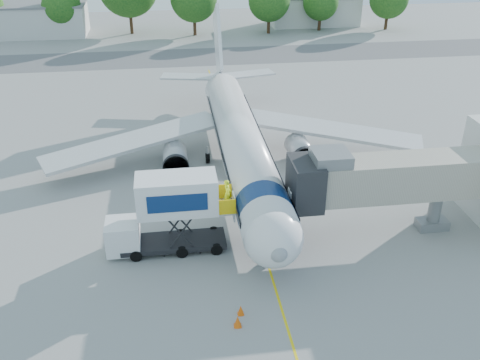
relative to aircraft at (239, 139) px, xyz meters
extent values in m
plane|color=gray|center=(0.00, -4.12, -2.95)|extent=(160.00, 160.00, 0.00)
cube|color=yellow|center=(0.00, -4.12, -2.94)|extent=(0.15, 70.00, 0.01)
cube|color=#59595B|center=(0.00, 37.88, -2.94)|extent=(120.00, 10.00, 0.01)
cylinder|color=silver|center=(0.00, -1.12, 0.05)|extent=(3.70, 28.00, 3.70)
sphere|color=silver|center=(0.00, -15.12, 0.05)|extent=(3.70, 3.70, 3.70)
sphere|color=gray|center=(0.00, -16.67, 0.05)|extent=(1.10, 1.10, 1.10)
cone|color=silver|center=(0.00, 15.88, 0.05)|extent=(3.70, 6.00, 3.70)
cube|color=silver|center=(0.00, 16.88, 4.25)|extent=(0.35, 7.26, 8.29)
cube|color=#B9BBBE|center=(9.00, 2.38, -0.65)|extent=(16.17, 9.32, 1.42)
cube|color=#B9BBBE|center=(-9.00, 2.38, -0.65)|extent=(16.17, 9.32, 1.42)
cylinder|color=#999BA0|center=(5.50, 0.38, -1.65)|extent=(2.10, 3.60, 2.10)
cylinder|color=#999BA0|center=(-5.50, 0.38, -1.65)|extent=(2.10, 3.60, 2.10)
cube|color=black|center=(0.00, -15.42, 0.50)|extent=(2.60, 1.39, 0.81)
cylinder|color=navy|center=(0.00, -12.12, 0.05)|extent=(3.73, 2.00, 3.73)
cylinder|color=silver|center=(0.00, -13.62, -2.20)|extent=(0.16, 0.16, 1.50)
cylinder|color=black|center=(0.00, -13.62, -2.63)|extent=(0.25, 0.64, 0.64)
cylinder|color=black|center=(2.60, 1.88, -2.50)|extent=(0.35, 0.90, 0.90)
cylinder|color=black|center=(-2.60, 1.88, -2.50)|extent=(0.35, 0.90, 0.90)
cube|color=#ACA693|center=(9.00, -11.12, 1.45)|extent=(13.60, 2.60, 2.80)
cube|color=black|center=(2.90, -11.12, 1.45)|extent=(2.00, 3.20, 3.20)
cube|color=slate|center=(4.50, -11.12, 3.25)|extent=(2.40, 2.40, 0.80)
cylinder|color=slate|center=(12.50, -11.12, -1.45)|extent=(0.90, 0.90, 3.00)
cube|color=slate|center=(12.50, -11.12, -2.60)|extent=(2.20, 1.20, 0.70)
cylinder|color=black|center=(11.60, -11.12, -2.60)|extent=(0.30, 0.70, 0.70)
cylinder|color=black|center=(13.40, -11.12, -2.60)|extent=(0.30, 0.70, 0.70)
cube|color=black|center=(-6.00, -11.12, -2.40)|extent=(7.00, 2.30, 0.35)
cube|color=white|center=(-9.30, -11.12, -1.60)|extent=(2.20, 2.20, 2.10)
cube|color=black|center=(-9.30, -11.12, -1.15)|extent=(1.90, 2.10, 0.70)
cube|color=white|center=(-5.60, -11.12, 1.30)|extent=(5.20, 2.40, 2.50)
cube|color=navy|center=(-5.60, -12.34, 1.30)|extent=(3.80, 0.04, 1.20)
cube|color=silver|center=(-2.45, -11.12, 0.10)|extent=(1.10, 2.20, 0.10)
cube|color=yellow|center=(-2.45, -12.17, 0.65)|extent=(1.10, 0.06, 1.10)
cube|color=yellow|center=(-2.45, -10.07, 0.65)|extent=(1.10, 0.06, 1.10)
cylinder|color=black|center=(-3.20, -12.17, -2.55)|extent=(0.80, 0.25, 0.80)
cylinder|color=black|center=(-3.20, -10.07, -2.55)|extent=(0.80, 0.25, 0.80)
cylinder|color=black|center=(-8.50, -12.17, -2.55)|extent=(0.80, 0.25, 0.80)
cylinder|color=black|center=(-8.50, -10.07, -2.55)|extent=(0.80, 0.25, 0.80)
imported|color=#CAE918|center=(-2.30, -11.12, 1.11)|extent=(0.48, 0.71, 1.91)
cylinder|color=black|center=(-3.94, -21.75, -2.59)|extent=(0.77, 0.50, 0.72)
cone|color=#E4570C|center=(-2.41, -18.15, -2.64)|extent=(0.39, 0.39, 0.62)
cube|color=#E4570C|center=(-2.41, -18.15, -2.93)|extent=(0.36, 0.36, 0.04)
cone|color=#E4570C|center=(-2.72, -19.08, -2.59)|extent=(0.45, 0.45, 0.71)
cube|color=#E4570C|center=(-2.72, -19.08, -2.93)|extent=(0.41, 0.41, 0.04)
cube|color=beige|center=(-28.00, 55.88, -0.45)|extent=(18.00, 8.00, 5.00)
cube|color=slate|center=(-28.00, 55.88, 2.20)|extent=(18.40, 8.40, 0.30)
cube|color=beige|center=(22.00, 57.88, -0.45)|extent=(16.00, 7.00, 5.00)
cylinder|color=#382314|center=(-22.49, 54.07, -1.50)|extent=(0.56, 0.56, 2.90)
sphere|color=#124416|center=(-22.49, 54.07, 2.04)|extent=(6.44, 6.44, 6.44)
cylinder|color=#382314|center=(-11.34, 54.88, -0.68)|extent=(0.56, 0.56, 4.53)
cylinder|color=#382314|center=(-0.50, 52.18, -1.17)|extent=(0.56, 0.56, 3.55)
cylinder|color=#382314|center=(12.33, 51.81, -1.34)|extent=(0.56, 0.56, 3.22)
sphere|color=#124416|center=(12.33, 51.81, 2.60)|extent=(7.16, 7.16, 7.16)
cylinder|color=#382314|center=(21.77, 52.93, -1.56)|extent=(0.56, 0.56, 2.78)
sphere|color=#124416|center=(21.77, 52.93, 1.84)|extent=(6.17, 6.17, 6.17)
cylinder|color=#382314|center=(33.85, 52.01, -1.41)|extent=(0.56, 0.56, 3.07)
camera|label=1|loc=(-5.70, -41.39, 18.27)|focal=40.00mm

